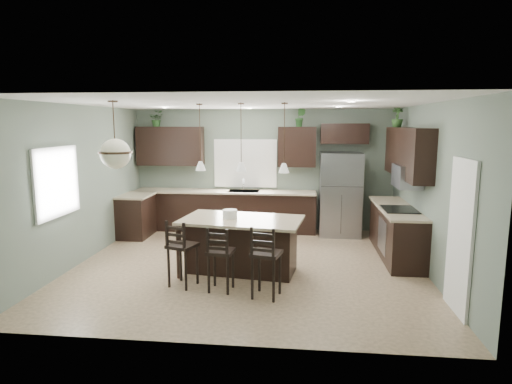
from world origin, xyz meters
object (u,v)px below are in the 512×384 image
Objects in this scene: kitchen_island at (242,246)px; bar_stool_left at (183,253)px; bar_stool_right at (266,261)px; plant_back_left at (157,119)px; serving_dish at (230,214)px; refrigerator at (340,194)px; bar_stool_center at (221,259)px.

kitchen_island is 1.06m from bar_stool_left.
plant_back_left is at bearing 139.62° from bar_stool_right.
serving_dish is 1.30m from bar_stool_right.
serving_dish is (-0.20, 0.03, 0.53)m from kitchen_island.
plant_back_left is at bearing 176.61° from refrigerator.
bar_stool_left is at bearing -128.25° from refrigerator.
plant_back_left reaches higher than refrigerator.
serving_dish is at bearing 68.54° from bar_stool_left.
kitchen_island is 4.33m from plant_back_left.
refrigerator reaches higher than bar_stool_center.
plant_back_left reaches higher than bar_stool_center.
bar_stool_left is (-0.81, -0.68, 0.06)m from kitchen_island.
bar_stool_center is 0.71m from bar_stool_right.
refrigerator reaches higher than bar_stool_left.
plant_back_left reaches higher than serving_dish.
plant_back_left is (-4.22, 0.25, 1.66)m from refrigerator.
bar_stool_center is (0.61, -0.13, -0.03)m from bar_stool_left.
serving_dish is 0.23× the size of bar_stool_right.
plant_back_left is (-2.19, 3.73, 2.08)m from bar_stool_center.
plant_back_left is at bearing 126.45° from bar_stool_center.
plant_back_left is (-2.88, 3.89, 2.05)m from bar_stool_right.
kitchen_island is 1.97× the size of bar_stool_center.
refrigerator is 4.54m from plant_back_left.
kitchen_island is 1.09m from bar_stool_right.
serving_dish is (-2.03, -2.64, 0.07)m from refrigerator.
bar_stool_center is (-2.03, -3.48, -0.43)m from refrigerator.
refrigerator is 7.71× the size of serving_dish.
serving_dish is 1.05m from bar_stool_left.
plant_back_left is at bearing 127.11° from serving_dish.
bar_stool_center is at bearing 7.69° from bar_stool_left.
kitchen_island is at bearing 82.29° from bar_stool_center.
refrigerator is 1.86× the size of bar_stool_center.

